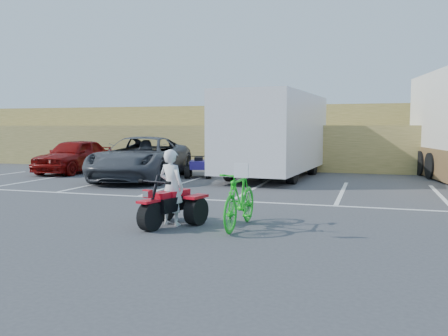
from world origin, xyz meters
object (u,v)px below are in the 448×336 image
(quad_atv_green, at_px, (271,178))
(red_trike_atv, at_px, (167,226))
(red_car, at_px, (74,156))
(green_dirt_bike, at_px, (240,199))
(grey_pickup, at_px, (141,158))
(cargo_trailer, at_px, (274,133))
(quad_atv_blue, at_px, (199,177))
(rider, at_px, (171,187))

(quad_atv_green, bearing_deg, red_trike_atv, -115.89)
(red_car, bearing_deg, green_dirt_bike, -42.43)
(grey_pickup, distance_m, red_car, 4.21)
(red_car, distance_m, cargo_trailer, 8.56)
(green_dirt_bike, bearing_deg, quad_atv_blue, 116.89)
(grey_pickup, xyz_separation_m, quad_atv_blue, (1.77, 1.29, -0.79))
(rider, bearing_deg, quad_atv_blue, -59.04)
(grey_pickup, distance_m, quad_atv_blue, 2.33)
(rider, height_order, quad_atv_green, rider)
(green_dirt_bike, height_order, quad_atv_blue, green_dirt_bike)
(green_dirt_bike, xyz_separation_m, red_car, (-9.65, 8.57, 0.15))
(red_car, relative_size, quad_atv_green, 2.90)
(red_trike_atv, bearing_deg, red_car, 147.06)
(green_dirt_bike, relative_size, grey_pickup, 0.33)
(rider, distance_m, quad_atv_green, 9.11)
(rider, bearing_deg, grey_pickup, -44.76)
(rider, relative_size, quad_atv_green, 1.03)
(red_trike_atv, height_order, grey_pickup, grey_pickup)
(red_trike_atv, xyz_separation_m, grey_pickup, (-4.31, 7.34, 0.79))
(red_trike_atv, xyz_separation_m, rider, (0.04, 0.15, 0.75))
(grey_pickup, relative_size, quad_atv_blue, 4.26)
(grey_pickup, bearing_deg, green_dirt_bike, -58.96)
(rider, bearing_deg, green_dirt_bike, -160.91)
(red_car, relative_size, quad_atv_blue, 3.16)
(quad_atv_green, bearing_deg, quad_atv_blue, 167.59)
(rider, height_order, quad_atv_blue, rider)
(red_trike_atv, xyz_separation_m, quad_atv_blue, (-2.54, 8.63, 0.00))
(grey_pickup, bearing_deg, rider, -66.76)
(rider, xyz_separation_m, cargo_trailer, (0.20, 9.23, 0.96))
(red_trike_atv, xyz_separation_m, cargo_trailer, (0.24, 9.38, 1.72))
(quad_atv_green, bearing_deg, rider, -115.68)
(red_trike_atv, distance_m, quad_atv_blue, 8.99)
(green_dirt_bike, distance_m, quad_atv_blue, 9.26)
(red_car, bearing_deg, grey_pickup, -21.77)
(red_trike_atv, height_order, cargo_trailer, cargo_trailer)
(green_dirt_bike, relative_size, red_car, 0.45)
(red_car, bearing_deg, quad_atv_green, 1.83)
(rider, relative_size, red_car, 0.36)
(rider, height_order, green_dirt_bike, rider)
(red_trike_atv, relative_size, quad_atv_blue, 1.09)
(red_trike_atv, height_order, green_dirt_bike, green_dirt_bike)
(green_dirt_bike, relative_size, cargo_trailer, 0.27)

